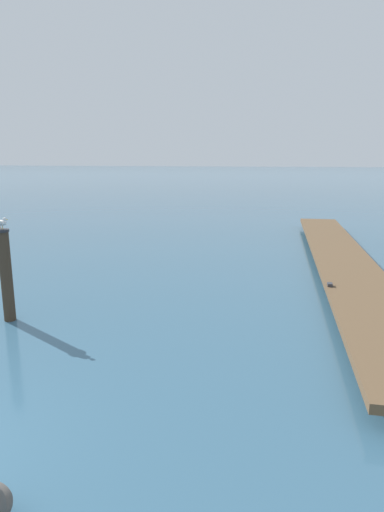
% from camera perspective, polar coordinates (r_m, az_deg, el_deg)
% --- Properties ---
extents(floating_dock, '(3.05, 19.10, 0.53)m').
position_cam_1_polar(floating_dock, '(15.52, 18.80, -0.32)').
color(floating_dock, brown).
rests_on(floating_dock, ground).
extents(mooring_piling, '(0.30, 0.30, 2.11)m').
position_cam_1_polar(mooring_piling, '(10.74, -22.89, -2.16)').
color(mooring_piling, '#3D3023').
rests_on(mooring_piling, ground).
extents(perched_seagull, '(0.38, 0.18, 0.26)m').
position_cam_1_polar(perched_seagull, '(10.53, -23.45, 4.00)').
color(perched_seagull, gold).
rests_on(perched_seagull, mooring_piling).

